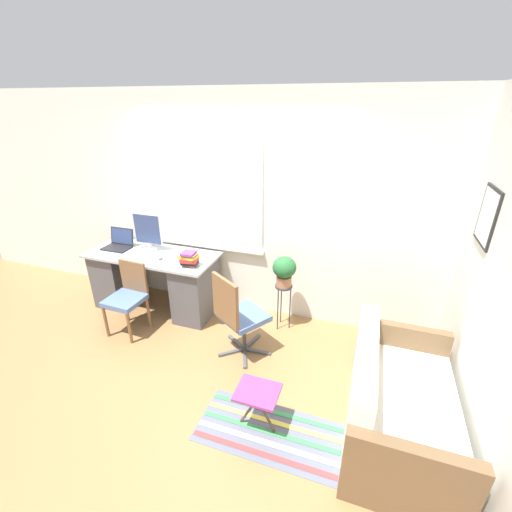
# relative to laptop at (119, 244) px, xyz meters

# --- Properties ---
(ground_plane) EXTENTS (14.00, 14.00, 0.00)m
(ground_plane) POSITION_rel_laptop_xyz_m (1.55, -0.38, -0.83)
(ground_plane) COLOR olive
(wall_back_with_window) EXTENTS (9.00, 0.12, 2.70)m
(wall_back_with_window) POSITION_rel_laptop_xyz_m (1.53, 0.39, 0.52)
(wall_back_with_window) COLOR silver
(wall_back_with_window) RESTS_ON ground_plane
(wall_right_with_picture) EXTENTS (0.08, 9.00, 2.70)m
(wall_right_with_picture) POSITION_rel_laptop_xyz_m (4.02, -0.38, 0.52)
(wall_right_with_picture) COLOR silver
(wall_right_with_picture) RESTS_ON ground_plane
(desk) EXTENTS (1.67, 0.69, 0.78)m
(desk) POSITION_rel_laptop_xyz_m (0.53, -0.04, -0.42)
(desk) COLOR #9EA3A8
(desk) RESTS_ON ground_plane
(laptop) EXTENTS (0.35, 0.27, 0.24)m
(laptop) POSITION_rel_laptop_xyz_m (0.00, 0.00, 0.00)
(laptop) COLOR black
(laptop) RESTS_ON desk
(monitor) EXTENTS (0.39, 0.19, 0.49)m
(monitor) POSITION_rel_laptop_xyz_m (0.44, 0.06, 0.20)
(monitor) COLOR silver
(monitor) RESTS_ON desk
(keyboard) EXTENTS (0.39, 0.12, 0.02)m
(keyboard) POSITION_rel_laptop_xyz_m (0.47, -0.17, -0.04)
(keyboard) COLOR silver
(keyboard) RESTS_ON desk
(mouse) EXTENTS (0.04, 0.07, 0.04)m
(mouse) POSITION_rel_laptop_xyz_m (0.73, -0.15, -0.03)
(mouse) COLOR slate
(mouse) RESTS_ON desk
(book_stack) EXTENTS (0.23, 0.19, 0.18)m
(book_stack) POSITION_rel_laptop_xyz_m (1.16, -0.20, 0.04)
(book_stack) COLOR olive
(book_stack) RESTS_ON desk
(desk_chair_wooden) EXTENTS (0.41, 0.42, 0.84)m
(desk_chair_wooden) POSITION_rel_laptop_xyz_m (0.52, -0.57, -0.37)
(desk_chair_wooden) COLOR brown
(desk_chair_wooden) RESTS_ON ground_plane
(office_chair_swivel) EXTENTS (0.61, 0.61, 0.98)m
(office_chair_swivel) POSITION_rel_laptop_xyz_m (1.91, -0.57, -0.32)
(office_chair_swivel) COLOR #47474C
(office_chair_swivel) RESTS_ON ground_plane
(couch_loveseat) EXTENTS (0.81, 1.39, 0.82)m
(couch_loveseat) POSITION_rel_laptop_xyz_m (3.48, -1.07, -0.55)
(couch_loveseat) COLOR white
(couch_loveseat) RESTS_ON ground_plane
(plant_stand) EXTENTS (0.20, 0.20, 0.58)m
(plant_stand) POSITION_rel_laptop_xyz_m (2.24, 0.07, -0.35)
(plant_stand) COLOR #333338
(plant_stand) RESTS_ON ground_plane
(potted_plant) EXTENTS (0.27, 0.27, 0.36)m
(potted_plant) POSITION_rel_laptop_xyz_m (2.24, 0.07, -0.05)
(potted_plant) COLOR #9E6B4C
(potted_plant) RESTS_ON plant_stand
(floor_rug_striped) EXTENTS (1.37, 0.57, 0.01)m
(floor_rug_striped) POSITION_rel_laptop_xyz_m (2.60, -1.41, -0.83)
(floor_rug_striped) COLOR #565B6B
(floor_rug_striped) RESTS_ON ground_plane
(folding_stool) EXTENTS (0.35, 0.30, 0.41)m
(folding_stool) POSITION_rel_laptop_xyz_m (2.41, -1.39, -0.47)
(folding_stool) COLOR #93337A
(folding_stool) RESTS_ON ground_plane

